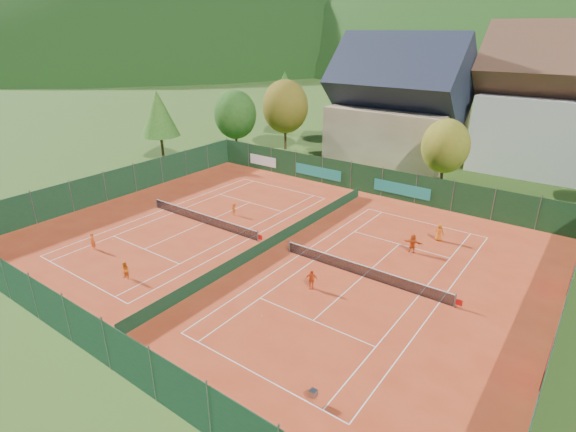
# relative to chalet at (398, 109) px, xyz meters

# --- Properties ---
(ground) EXTENTS (600.00, 600.00, 0.00)m
(ground) POSITION_rel_chalet_xyz_m (3.00, -30.00, -6.64)
(ground) COLOR #305219
(ground) RESTS_ON ground
(clay_pad) EXTENTS (40.00, 32.00, 0.01)m
(clay_pad) POSITION_rel_chalet_xyz_m (3.00, -30.00, -6.62)
(clay_pad) COLOR #AF3619
(clay_pad) RESTS_ON ground
(court_markings_left) EXTENTS (11.03, 23.83, 0.00)m
(court_markings_left) POSITION_rel_chalet_xyz_m (-5.00, -30.00, -6.61)
(court_markings_left) COLOR white
(court_markings_left) RESTS_ON ground
(court_markings_right) EXTENTS (11.03, 23.83, 0.00)m
(court_markings_right) POSITION_rel_chalet_xyz_m (11.00, -30.00, -6.61)
(court_markings_right) COLOR white
(court_markings_right) RESTS_ON ground
(tennis_net_left) EXTENTS (13.30, 0.10, 1.02)m
(tennis_net_left) POSITION_rel_chalet_xyz_m (-4.85, -30.00, -6.12)
(tennis_net_left) COLOR #59595B
(tennis_net_left) RESTS_ON ground
(tennis_net_right) EXTENTS (13.30, 0.10, 1.02)m
(tennis_net_right) POSITION_rel_chalet_xyz_m (11.15, -30.00, -6.12)
(tennis_net_right) COLOR #59595B
(tennis_net_right) RESTS_ON ground
(court_divider) EXTENTS (0.03, 28.80, 1.00)m
(court_divider) POSITION_rel_chalet_xyz_m (3.00, -30.00, -6.12)
(court_divider) COLOR #13341E
(court_divider) RESTS_ON ground
(fence_north) EXTENTS (40.00, 0.10, 3.00)m
(fence_north) POSITION_rel_chalet_xyz_m (2.54, -14.01, -5.16)
(fence_north) COLOR #133519
(fence_north) RESTS_ON ground
(fence_south) EXTENTS (40.00, 0.04, 3.00)m
(fence_south) POSITION_rel_chalet_xyz_m (3.00, -46.00, -5.12)
(fence_south) COLOR #133620
(fence_south) RESTS_ON ground
(fence_west) EXTENTS (0.04, 32.00, 3.00)m
(fence_west) POSITION_rel_chalet_xyz_m (-17.00, -30.00, -5.12)
(fence_west) COLOR #14391F
(fence_west) RESTS_ON ground
(fence_east) EXTENTS (0.09, 32.00, 3.00)m
(fence_east) POSITION_rel_chalet_xyz_m (23.00, -29.95, -5.14)
(fence_east) COLOR #13341A
(fence_east) RESTS_ON ground
(chalet) EXTENTS (16.20, 12.00, 16.00)m
(chalet) POSITION_rel_chalet_xyz_m (0.00, 0.00, 0.00)
(chalet) COLOR #C5AF8B
(chalet) RESTS_ON ground
(hotel_block_a) EXTENTS (21.60, 11.00, 17.25)m
(hotel_block_a) POSITION_rel_chalet_xyz_m (19.00, 6.00, 0.76)
(hotel_block_a) COLOR silver
(hotel_block_a) RESTS_ON ground
(tree_west_front) EXTENTS (5.72, 5.72, 8.69)m
(tree_west_front) POSITION_rel_chalet_xyz_m (-19.00, -10.00, -1.23)
(tree_west_front) COLOR #4B301B
(tree_west_front) RESTS_ON ground
(tree_west_mid) EXTENTS (6.44, 6.44, 9.78)m
(tree_west_mid) POSITION_rel_chalet_xyz_m (-15.00, -4.00, -0.56)
(tree_west_mid) COLOR #483119
(tree_west_mid) RESTS_ON ground
(tree_west_back) EXTENTS (5.60, 5.60, 10.00)m
(tree_west_back) POSITION_rel_chalet_xyz_m (-21.00, 4.00, 0.11)
(tree_west_back) COLOR #4D331B
(tree_west_back) RESTS_ON ground
(tree_center) EXTENTS (5.01, 5.01, 7.60)m
(tree_center) POSITION_rel_chalet_xyz_m (9.00, -8.00, -1.91)
(tree_center) COLOR #452B18
(tree_center) RESTS_ON ground
(tree_west_side) EXTENTS (5.04, 5.04, 9.00)m
(tree_west_side) POSITION_rel_chalet_xyz_m (-25.00, -18.00, -0.56)
(tree_west_side) COLOR #432A18
(tree_west_side) RESTS_ON ground
(ball_hopper) EXTENTS (0.34, 0.34, 0.80)m
(ball_hopper) POSITION_rel_chalet_xyz_m (14.48, -41.73, -6.07)
(ball_hopper) COLOR slate
(ball_hopper) RESTS_ON ground
(loose_ball_0) EXTENTS (0.07, 0.07, 0.07)m
(loose_ball_0) POSITION_rel_chalet_xyz_m (-8.55, -36.82, -6.59)
(loose_ball_0) COLOR #CCD833
(loose_ball_0) RESTS_ON ground
(loose_ball_1) EXTENTS (0.07, 0.07, 0.07)m
(loose_ball_1) POSITION_rel_chalet_xyz_m (8.22, -37.86, -6.59)
(loose_ball_1) COLOR #CCD833
(loose_ball_1) RESTS_ON ground
(loose_ball_2) EXTENTS (0.07, 0.07, 0.07)m
(loose_ball_2) POSITION_rel_chalet_xyz_m (3.32, -24.74, -6.59)
(loose_ball_2) COLOR #CCD833
(loose_ball_2) RESTS_ON ground
(loose_ball_3) EXTENTS (0.07, 0.07, 0.07)m
(loose_ball_3) POSITION_rel_chalet_xyz_m (0.53, -23.87, -6.59)
(loose_ball_3) COLOR #CCD833
(loose_ball_3) RESTS_ON ground
(player_left_near) EXTENTS (0.52, 0.36, 1.36)m
(player_left_near) POSITION_rel_chalet_xyz_m (-8.28, -38.75, -5.94)
(player_left_near) COLOR #DD5113
(player_left_near) RESTS_ON ground
(player_left_mid) EXTENTS (0.70, 0.58, 1.30)m
(player_left_mid) POSITION_rel_chalet_xyz_m (-2.26, -40.02, -5.98)
(player_left_mid) COLOR orange
(player_left_mid) RESTS_ON ground
(player_left_far) EXTENTS (0.87, 0.68, 1.19)m
(player_left_far) POSITION_rel_chalet_xyz_m (-4.04, -26.91, -6.03)
(player_left_far) COLOR #DF5413
(player_left_far) RESTS_ON ground
(player_right_near) EXTENTS (0.89, 0.70, 1.41)m
(player_right_near) POSITION_rel_chalet_xyz_m (8.90, -33.44, -5.92)
(player_right_near) COLOR #E14614
(player_right_near) RESTS_ON ground
(player_right_far_a) EXTENTS (0.81, 0.60, 1.51)m
(player_right_far_a) POSITION_rel_chalet_xyz_m (13.32, -21.06, -5.87)
(player_right_far_a) COLOR #D05C12
(player_right_far_a) RESTS_ON ground
(player_right_far_b) EXTENTS (1.49, 0.71, 1.54)m
(player_right_far_b) POSITION_rel_chalet_xyz_m (12.35, -24.37, -5.85)
(player_right_far_b) COLOR #CD4712
(player_right_far_b) RESTS_ON ground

